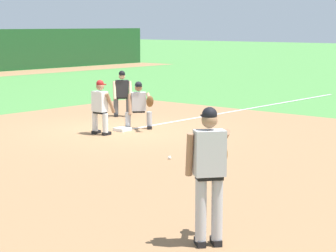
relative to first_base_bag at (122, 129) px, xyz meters
name	(u,v)px	position (x,y,z in m)	size (l,w,h in m)	color
ground_plane	(122,131)	(0.00, 0.00, -0.04)	(160.00, 160.00, 0.00)	#47843D
infield_dirt_patch	(150,168)	(-3.01, -3.77, -0.04)	(18.00, 18.00, 0.01)	#936B47
foul_line_stripe	(248,109)	(6.18, 0.00, -0.04)	(12.37, 0.10, 0.00)	white
first_base_bag	(122,129)	(0.00, 0.00, 0.00)	(0.38, 0.38, 0.09)	white
baseball	(170,158)	(-2.07, -3.48, -0.01)	(0.07, 0.07, 0.07)	white
pitcher	(210,168)	(-5.97, -7.51, 1.01)	(0.85, 0.54, 1.86)	black
first_baseman	(139,103)	(0.49, -0.19, 0.69)	(0.70, 1.09, 1.34)	black
baserunner	(100,105)	(-0.81, 0.01, 0.75)	(0.43, 0.59, 1.46)	black
umpire	(122,92)	(2.03, 2.01, 0.75)	(0.68, 0.66, 1.46)	black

